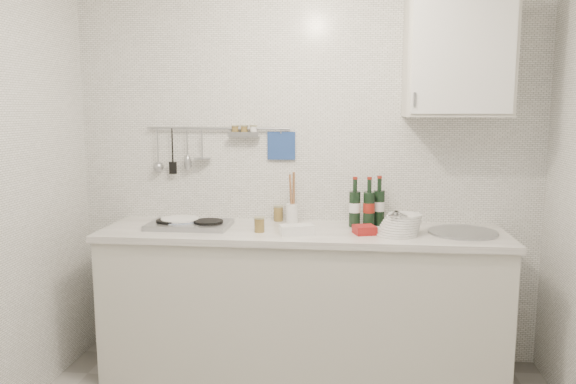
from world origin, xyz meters
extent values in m
cube|color=silver|center=(0.00, 1.40, 1.25)|extent=(3.00, 0.02, 2.50)
cube|color=beige|center=(0.00, 1.10, 0.44)|extent=(2.40, 0.60, 0.88)
cube|color=white|center=(0.00, 1.10, 0.90)|extent=(2.44, 0.64, 0.04)
cube|color=black|center=(0.00, 1.12, 0.05)|extent=(2.34, 0.52, 0.10)
cube|color=#93969B|center=(-0.70, 1.10, 0.94)|extent=(0.50, 0.32, 0.03)
cylinder|color=black|center=(-0.82, 1.10, 0.96)|extent=(0.18, 0.18, 0.01)
cylinder|color=black|center=(-0.58, 1.10, 0.96)|extent=(0.18, 0.18, 0.01)
cylinder|color=#93969B|center=(0.95, 1.10, 0.93)|extent=(0.40, 0.40, 0.02)
cylinder|color=#93969B|center=(0.95, 1.10, 0.87)|extent=(0.34, 0.34, 0.10)
cylinder|color=#93969B|center=(-0.58, 1.37, 1.52)|extent=(0.95, 0.02, 0.02)
cube|color=navy|center=(-0.16, 1.39, 1.41)|extent=(0.18, 0.02, 0.18)
cube|color=beige|center=(0.90, 1.22, 1.95)|extent=(0.60, 0.35, 0.70)
cube|color=white|center=(0.90, 1.04, 1.95)|extent=(0.56, 0.01, 0.66)
cylinder|color=#93969B|center=(0.64, 1.03, 1.70)|extent=(0.01, 0.01, 0.08)
cylinder|color=#4E72B2|center=(-0.79, 1.12, 0.93)|extent=(0.26, 0.26, 0.01)
cylinder|color=#4E72B2|center=(-0.78, 1.13, 0.94)|extent=(0.25, 0.25, 0.01)
cylinder|color=#4E72B2|center=(-0.78, 1.13, 0.95)|extent=(0.24, 0.24, 0.01)
cylinder|color=#4E72B2|center=(-0.77, 1.13, 0.96)|extent=(0.24, 0.24, 0.01)
cylinder|color=white|center=(0.56, 1.02, 0.93)|extent=(0.25, 0.25, 0.01)
cylinder|color=white|center=(0.57, 1.03, 0.94)|extent=(0.24, 0.24, 0.01)
cylinder|color=white|center=(0.57, 1.03, 0.95)|extent=(0.24, 0.24, 0.01)
cylinder|color=white|center=(0.58, 1.04, 0.97)|extent=(0.23, 0.23, 0.01)
cylinder|color=white|center=(0.58, 1.04, 0.98)|extent=(0.22, 0.22, 0.01)
cylinder|color=white|center=(0.59, 1.04, 0.99)|extent=(0.22, 0.22, 0.01)
cylinder|color=white|center=(0.60, 1.05, 1.01)|extent=(0.21, 0.21, 0.01)
cylinder|color=white|center=(0.60, 1.05, 1.02)|extent=(0.21, 0.21, 0.01)
cylinder|color=white|center=(0.61, 1.06, 1.03)|extent=(0.20, 0.20, 0.01)
cube|color=white|center=(-0.02, 0.96, 0.95)|extent=(0.21, 0.15, 0.06)
cube|color=#AF2013|center=(0.38, 1.02, 0.94)|extent=(0.15, 0.15, 0.05)
cylinder|color=white|center=(-0.08, 1.31, 0.98)|extent=(0.08, 0.08, 0.12)
cylinder|color=#935B3A|center=(-0.07, 1.31, 1.13)|extent=(0.02, 0.06, 0.24)
cylinder|color=#935B3A|center=(-0.09, 1.32, 1.12)|extent=(0.03, 0.05, 0.22)
cylinder|color=brown|center=(-0.18, 1.35, 0.97)|extent=(0.06, 0.06, 0.09)
cylinder|color=tan|center=(-0.18, 1.35, 1.02)|extent=(0.06, 0.06, 0.01)
cylinder|color=brown|center=(0.42, 1.32, 0.95)|extent=(0.06, 0.06, 0.07)
cylinder|color=tan|center=(0.42, 1.32, 0.99)|extent=(0.07, 0.07, 0.01)
cylinder|color=brown|center=(0.62, 1.21, 0.96)|extent=(0.07, 0.07, 0.07)
cylinder|color=tan|center=(0.62, 1.21, 1.00)|extent=(0.07, 0.07, 0.01)
cylinder|color=brown|center=(-0.25, 1.01, 0.96)|extent=(0.06, 0.06, 0.08)
cylinder|color=tan|center=(-0.25, 1.01, 1.01)|extent=(0.06, 0.06, 0.01)
camera|label=1|loc=(0.28, -2.22, 1.65)|focal=35.00mm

